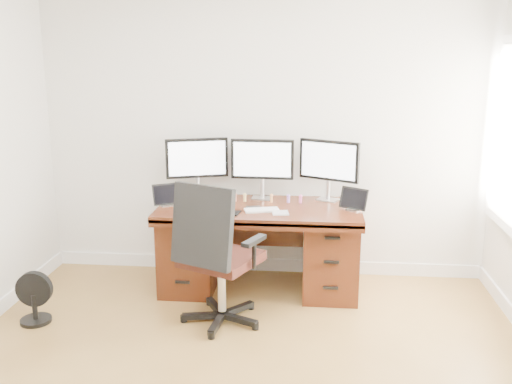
# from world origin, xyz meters

# --- Properties ---
(back_wall) EXTENTS (4.00, 0.10, 2.70)m
(back_wall) POSITION_xyz_m (0.00, 2.25, 1.35)
(back_wall) COLOR silver
(back_wall) RESTS_ON ground
(desk) EXTENTS (1.70, 0.80, 0.75)m
(desk) POSITION_xyz_m (0.00, 1.83, 0.40)
(desk) COLOR #441C0D
(desk) RESTS_ON ground
(office_chair) EXTENTS (0.79, 0.79, 1.12)m
(office_chair) POSITION_xyz_m (-0.25, 1.13, 0.37)
(office_chair) COLOR black
(office_chair) RESTS_ON ground
(floor_fan) EXTENTS (0.28, 0.23, 0.40)m
(floor_fan) POSITION_xyz_m (-1.65, 1.01, 0.19)
(floor_fan) COLOR black
(floor_fan) RESTS_ON ground
(monitor_left) EXTENTS (0.53, 0.20, 0.53)m
(monitor_left) POSITION_xyz_m (-0.58, 2.07, 1.09)
(monitor_left) COLOR silver
(monitor_left) RESTS_ON desk
(monitor_center) EXTENTS (0.55, 0.15, 0.53)m
(monitor_center) POSITION_xyz_m (-0.00, 2.07, 1.09)
(monitor_center) COLOR silver
(monitor_center) RESTS_ON desk
(monitor_right) EXTENTS (0.51, 0.27, 0.53)m
(monitor_right) POSITION_xyz_m (0.58, 2.07, 1.09)
(monitor_right) COLOR silver
(monitor_right) RESTS_ON desk
(tablet_left) EXTENTS (0.24, 0.18, 0.19)m
(tablet_left) POSITION_xyz_m (-0.78, 1.75, 0.84)
(tablet_left) COLOR silver
(tablet_left) RESTS_ON desk
(tablet_right) EXTENTS (0.24, 0.18, 0.19)m
(tablet_right) POSITION_xyz_m (0.78, 1.75, 0.84)
(tablet_right) COLOR silver
(tablet_right) RESTS_ON desk
(keyboard) EXTENTS (0.30, 0.19, 0.01)m
(keyboard) POSITION_xyz_m (0.03, 1.67, 0.76)
(keyboard) COLOR silver
(keyboard) RESTS_ON desk
(trackpad) EXTENTS (0.15, 0.15, 0.01)m
(trackpad) POSITION_xyz_m (0.19, 1.61, 0.76)
(trackpad) COLOR #B6B8BD
(trackpad) RESTS_ON desk
(drawing_tablet) EXTENTS (0.23, 0.17, 0.01)m
(drawing_tablet) POSITION_xyz_m (-0.25, 1.57, 0.76)
(drawing_tablet) COLOR black
(drawing_tablet) RESTS_ON desk
(phone) EXTENTS (0.13, 0.08, 0.01)m
(phone) POSITION_xyz_m (-0.05, 1.76, 0.76)
(phone) COLOR black
(phone) RESTS_ON desk
(figurine_blue) EXTENTS (0.03, 0.03, 0.08)m
(figurine_blue) POSITION_xyz_m (-0.37, 1.95, 0.79)
(figurine_blue) COLOR #62ABDC
(figurine_blue) RESTS_ON desk
(figurine_brown) EXTENTS (0.03, 0.03, 0.08)m
(figurine_brown) POSITION_xyz_m (-0.23, 1.95, 0.79)
(figurine_brown) COLOR #99513E
(figurine_brown) RESTS_ON desk
(figurine_yellow) EXTENTS (0.03, 0.03, 0.08)m
(figurine_yellow) POSITION_xyz_m (-0.14, 1.95, 0.79)
(figurine_yellow) COLOR tan
(figurine_yellow) RESTS_ON desk
(figurine_orange) EXTENTS (0.03, 0.03, 0.08)m
(figurine_orange) POSITION_xyz_m (0.09, 1.95, 0.79)
(figurine_orange) COLOR #EBA35C
(figurine_orange) RESTS_ON desk
(figurine_purple) EXTENTS (0.03, 0.03, 0.08)m
(figurine_purple) POSITION_xyz_m (0.24, 1.95, 0.79)
(figurine_purple) COLOR #A170D9
(figurine_purple) RESTS_ON desk
(figurine_pink) EXTENTS (0.03, 0.03, 0.08)m
(figurine_pink) POSITION_xyz_m (0.34, 1.95, 0.79)
(figurine_pink) COLOR pink
(figurine_pink) RESTS_ON desk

